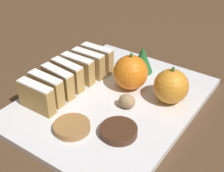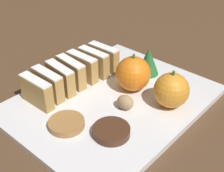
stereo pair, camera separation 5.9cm
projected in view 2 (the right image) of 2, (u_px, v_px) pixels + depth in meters
name	position (u px, v px, depth m)	size (l,w,h in m)	color
ground_plane	(112.00, 104.00, 0.62)	(6.00, 6.00, 0.00)	#513823
serving_platter	(112.00, 101.00, 0.61)	(0.30, 0.38, 0.01)	white
stollen_slice_front	(37.00, 92.00, 0.58)	(0.08, 0.02, 0.06)	tan
stollen_slice_second	(48.00, 84.00, 0.60)	(0.08, 0.02, 0.06)	tan
stollen_slice_third	(60.00, 78.00, 0.62)	(0.08, 0.03, 0.06)	tan
stollen_slice_fourth	(71.00, 72.00, 0.64)	(0.08, 0.03, 0.06)	tan
stollen_slice_fifth	(82.00, 67.00, 0.66)	(0.08, 0.02, 0.06)	tan
stollen_slice_sixth	(94.00, 62.00, 0.67)	(0.08, 0.02, 0.06)	tan
stollen_slice_back	(104.00, 58.00, 0.69)	(0.08, 0.02, 0.06)	tan
orange_near	(133.00, 74.00, 0.62)	(0.07, 0.07, 0.08)	orange
orange_far	(171.00, 90.00, 0.57)	(0.07, 0.07, 0.07)	orange
walnut	(125.00, 102.00, 0.58)	(0.03, 0.03, 0.03)	tan
chocolate_cookie	(111.00, 131.00, 0.52)	(0.06, 0.06, 0.01)	#472819
gingerbread_cookie	(66.00, 124.00, 0.54)	(0.06, 0.06, 0.01)	#A3703D
evergreen_sprig	(148.00, 61.00, 0.67)	(0.05, 0.05, 0.06)	#23662D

